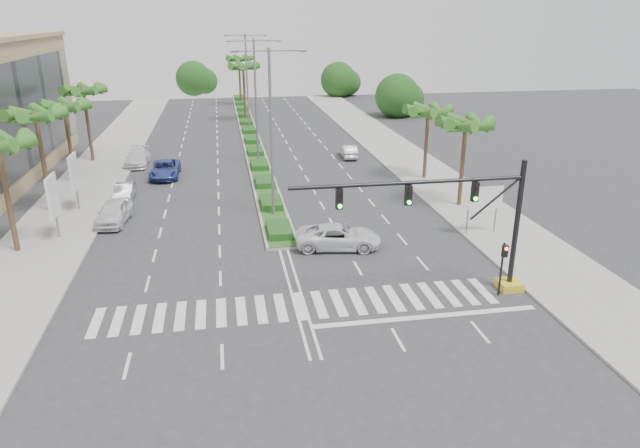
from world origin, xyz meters
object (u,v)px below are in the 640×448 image
at_px(car_parked_c, 165,169).
at_px(car_parked_d, 137,158).
at_px(car_crossing, 338,237).
at_px(car_right, 348,151).
at_px(car_parked_b, 125,192).
at_px(car_parked_a, 114,212).

height_order(car_parked_c, car_parked_d, car_parked_d).
xyz_separation_m(car_parked_d, car_crossing, (15.31, -24.39, 0.00)).
bearing_deg(car_right, car_parked_b, 31.07).
xyz_separation_m(car_parked_c, car_right, (18.28, 4.65, -0.08)).
xyz_separation_m(car_crossing, car_right, (6.02, 24.02, -0.09)).
bearing_deg(car_crossing, car_parked_d, 41.31).
distance_m(car_parked_a, car_right, 26.79).
bearing_deg(car_right, car_parked_c, 17.46).
xyz_separation_m(car_parked_a, car_parked_d, (-0.43, 17.13, -0.05)).
relative_size(car_parked_b, car_parked_c, 0.73).
bearing_deg(car_parked_d, car_parked_c, -58.27).
height_order(car_parked_a, car_parked_b, car_parked_a).
height_order(car_crossing, car_right, car_crossing).
distance_m(car_parked_b, car_crossing, 19.76).
bearing_deg(car_parked_b, car_parked_c, 67.72).
relative_size(car_parked_a, car_parked_d, 0.91).
distance_m(car_parked_b, car_right, 23.71).
bearing_deg(car_right, car_parked_d, 2.19).
bearing_deg(car_parked_c, car_parked_b, -111.63).
distance_m(car_parked_a, car_parked_d, 17.14).
distance_m(car_parked_c, car_right, 18.87).
relative_size(car_crossing, car_right, 1.34).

